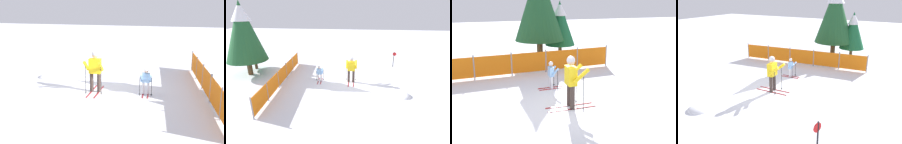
% 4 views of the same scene
% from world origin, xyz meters
% --- Properties ---
extents(ground_plane, '(60.00, 60.00, 0.00)m').
position_xyz_m(ground_plane, '(0.00, 0.00, 0.00)').
color(ground_plane, white).
extents(skier_adult, '(1.59, 0.72, 1.67)m').
position_xyz_m(skier_adult, '(0.32, 0.14, 1.00)').
color(skier_adult, maroon).
rests_on(skier_adult, ground_plane).
extents(skier_child, '(1.00, 0.52, 1.05)m').
position_xyz_m(skier_child, '(0.16, 2.13, 0.61)').
color(skier_child, maroon).
rests_on(skier_child, ground_plane).
extents(safety_fence, '(7.90, 0.85, 1.05)m').
position_xyz_m(safety_fence, '(-0.30, 4.39, 0.52)').
color(safety_fence, gray).
rests_on(safety_fence, ground_plane).
extents(conifer_far, '(1.68, 1.68, 3.13)m').
position_xyz_m(conifer_far, '(2.01, 7.56, 1.93)').
color(conifer_far, '#4C3823').
rests_on(conifer_far, ground_plane).
extents(conifer_near, '(2.66, 2.66, 4.93)m').
position_xyz_m(conifer_near, '(0.78, 7.26, 3.05)').
color(conifer_near, '#4C3823').
rests_on(conifer_near, ground_plane).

